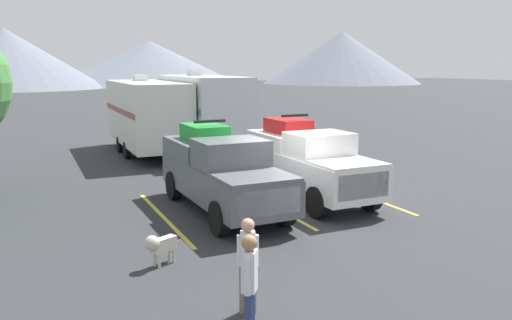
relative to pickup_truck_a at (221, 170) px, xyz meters
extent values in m
plane|color=#2D3033|center=(1.50, -1.07, -1.17)|extent=(240.00, 240.00, 0.00)
cube|color=#595B60|center=(0.00, -0.22, -0.27)|extent=(2.04, 5.77, 0.93)
cube|color=#595B60|center=(0.03, -2.28, 0.23)|extent=(1.91, 1.63, 0.08)
cube|color=#595B60|center=(0.01, -0.73, 0.58)|extent=(1.87, 1.52, 0.78)
cube|color=slate|center=(0.02, -1.33, 0.62)|extent=(1.73, 0.24, 0.58)
cube|color=#595B60|center=(-0.02, 1.33, 0.45)|extent=(1.96, 2.67, 0.52)
cube|color=silver|center=(0.04, -3.06, -0.22)|extent=(1.67, 0.08, 0.65)
cylinder|color=black|center=(0.93, -2.16, -0.73)|extent=(0.29, 0.88, 0.88)
cylinder|color=black|center=(-0.88, -2.18, -0.73)|extent=(0.29, 0.88, 0.88)
cylinder|color=black|center=(0.88, 1.75, -0.73)|extent=(0.29, 0.88, 0.88)
cylinder|color=black|center=(-0.93, 1.72, -0.73)|extent=(0.29, 0.88, 0.88)
cube|color=green|center=(-0.02, 1.33, 0.94)|extent=(1.10, 1.70, 0.45)
cylinder|color=black|center=(0.43, 0.76, 0.93)|extent=(0.19, 0.44, 0.44)
cylinder|color=black|center=(-0.45, 0.75, 0.93)|extent=(0.19, 0.44, 0.44)
cylinder|color=black|center=(0.42, 1.92, 0.93)|extent=(0.19, 0.44, 0.44)
cylinder|color=black|center=(-0.47, 1.91, 0.93)|extent=(0.19, 0.44, 0.44)
cube|color=black|center=(-0.01, 0.86, 1.31)|extent=(0.98, 0.09, 0.08)
cube|color=white|center=(2.94, -0.03, -0.24)|extent=(1.99, 5.45, 0.99)
cube|color=white|center=(2.97, -1.99, 0.30)|extent=(1.86, 1.54, 0.08)
cube|color=white|center=(2.95, -0.52, 0.62)|extent=(1.82, 1.43, 0.72)
cube|color=slate|center=(2.96, -1.09, 0.65)|extent=(1.69, 0.23, 0.54)
cube|color=white|center=(2.93, 1.43, 0.51)|extent=(1.91, 2.52, 0.50)
cube|color=silver|center=(2.98, -2.72, -0.19)|extent=(1.63, 0.08, 0.69)
cylinder|color=black|center=(3.85, -1.87, -0.73)|extent=(0.29, 0.88, 0.88)
cylinder|color=black|center=(2.09, -1.89, -0.73)|extent=(0.29, 0.88, 0.88)
cylinder|color=black|center=(3.80, 1.82, -0.73)|extent=(0.29, 0.88, 0.88)
cylinder|color=black|center=(2.04, 1.80, -0.73)|extent=(0.29, 0.88, 0.88)
cube|color=red|center=(2.93, 1.43, 0.98)|extent=(1.08, 1.61, 0.45)
cylinder|color=black|center=(3.36, 0.89, 0.98)|extent=(0.19, 0.44, 0.44)
cylinder|color=black|center=(2.50, 0.87, 0.98)|extent=(0.19, 0.44, 0.44)
cylinder|color=black|center=(3.35, 1.98, 0.98)|extent=(0.19, 0.44, 0.44)
cylinder|color=black|center=(2.49, 1.97, 0.98)|extent=(0.19, 0.44, 0.44)
cube|color=black|center=(2.93, 0.98, 1.36)|extent=(0.96, 0.09, 0.08)
cube|color=gold|center=(-1.74, -0.13, -1.17)|extent=(0.12, 5.50, 0.01)
cube|color=gold|center=(1.50, -0.13, -1.17)|extent=(0.12, 5.50, 0.01)
cube|color=gold|center=(4.74, -0.13, -1.17)|extent=(0.12, 5.50, 0.01)
cube|color=silver|center=(0.28, 10.51, 0.78)|extent=(2.56, 7.74, 2.84)
cube|color=brown|center=(-0.96, 10.53, 0.92)|extent=(0.11, 7.40, 0.24)
cube|color=silver|center=(0.30, 11.67, 2.35)|extent=(0.61, 0.71, 0.30)
cube|color=#333333|center=(0.23, 6.06, -0.85)|extent=(0.14, 1.20, 0.12)
cylinder|color=black|center=(1.41, 9.57, -0.79)|extent=(0.23, 0.76, 0.76)
cylinder|color=black|center=(-0.86, 9.60, -0.79)|extent=(0.23, 0.76, 0.76)
cylinder|color=black|center=(1.43, 11.42, -0.79)|extent=(0.23, 0.76, 0.76)
cylinder|color=black|center=(-0.84, 11.45, -0.79)|extent=(0.23, 0.76, 0.76)
cube|color=silver|center=(2.84, 9.94, 0.91)|extent=(2.56, 7.52, 3.09)
cube|color=#4C6B99|center=(1.59, 9.95, 1.06)|extent=(0.11, 7.19, 0.24)
cube|color=silver|center=(2.85, 11.06, 2.60)|extent=(0.61, 0.71, 0.30)
cube|color=#333333|center=(2.78, 5.59, -0.85)|extent=(0.14, 1.20, 0.12)
cylinder|color=black|center=(3.96, 9.02, -0.79)|extent=(0.23, 0.76, 0.76)
cylinder|color=black|center=(1.69, 9.05, -0.79)|extent=(0.23, 0.76, 0.76)
cylinder|color=black|center=(3.98, 10.82, -0.79)|extent=(0.23, 0.76, 0.76)
cylinder|color=black|center=(1.71, 10.85, -0.79)|extent=(0.23, 0.76, 0.76)
cylinder|color=navy|center=(-2.23, -7.10, -0.73)|extent=(0.13, 0.13, 0.87)
cube|color=silver|center=(-2.28, -7.17, 0.01)|extent=(0.31, 0.32, 0.62)
sphere|color=#9E704C|center=(-2.28, -7.17, 0.44)|extent=(0.24, 0.24, 0.24)
cylinder|color=silver|center=(-2.37, -7.29, -0.02)|extent=(0.10, 0.10, 0.56)
cylinder|color=silver|center=(-2.20, -7.06, -0.02)|extent=(0.10, 0.10, 0.56)
cylinder|color=#726047|center=(-1.80, -6.22, -0.75)|extent=(0.12, 0.12, 0.84)
cylinder|color=#726047|center=(-1.96, -6.16, -0.75)|extent=(0.12, 0.12, 0.84)
cube|color=silver|center=(-1.88, -6.19, -0.04)|extent=(0.30, 0.27, 0.59)
sphere|color=tan|center=(-1.88, -6.19, 0.37)|extent=(0.23, 0.23, 0.23)
cylinder|color=silver|center=(-1.75, -6.23, -0.07)|extent=(0.10, 0.10, 0.53)
cylinder|color=silver|center=(-2.00, -6.14, -0.07)|extent=(0.10, 0.10, 0.53)
cube|color=beige|center=(-2.60, -3.47, -0.73)|extent=(0.60, 0.43, 0.28)
sphere|color=beige|center=(-2.88, -3.60, -0.62)|extent=(0.31, 0.31, 0.31)
cylinder|color=beige|center=(-2.32, -3.33, -0.68)|extent=(0.16, 0.10, 0.20)
cylinder|color=beige|center=(-2.75, -3.61, -1.02)|extent=(0.06, 0.06, 0.30)
cylinder|color=beige|center=(-2.81, -3.49, -1.02)|extent=(0.06, 0.06, 0.30)
cylinder|color=beige|center=(-2.39, -3.44, -1.02)|extent=(0.06, 0.06, 0.30)
cylinder|color=beige|center=(-2.45, -3.32, -1.02)|extent=(0.06, 0.06, 0.30)
cone|color=slate|center=(-6.48, 91.13, 4.15)|extent=(34.81, 34.81, 10.65)
cone|color=slate|center=(21.23, 98.69, 3.48)|extent=(39.11, 39.11, 9.29)
cone|color=slate|center=(63.55, 89.17, 4.73)|extent=(36.20, 36.20, 11.80)
camera|label=1|loc=(-5.17, -13.71, 2.95)|focal=36.56mm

